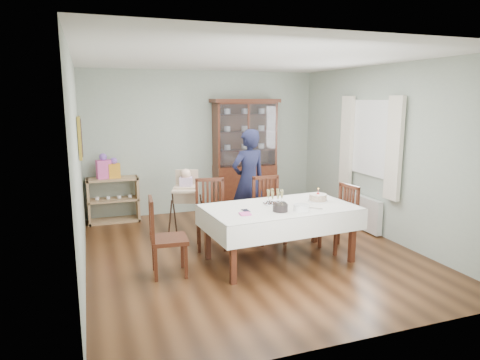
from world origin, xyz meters
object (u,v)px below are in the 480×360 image
dining_table (279,233)px  gift_bag_orange (114,169)px  sideboard (113,200)px  birthday_cake (318,198)px  chair_end_right (338,231)px  high_chair (187,210)px  champagne_tray (275,200)px  gift_bag_pink (104,167)px  chair_end_left (168,252)px  china_cabinet (245,154)px  chair_far_right (269,223)px  woman (248,181)px  chair_far_left (211,228)px

dining_table → gift_bag_orange: 3.39m
sideboard → birthday_cake: 3.75m
chair_end_right → gift_bag_orange: gift_bag_orange is taller
dining_table → sideboard: bearing=126.2°
high_chair → champagne_tray: (0.94, -1.32, 0.39)m
champagne_tray → gift_bag_pink: gift_bag_pink is taller
chair_end_left → high_chair: (0.56, 1.42, 0.13)m
china_cabinet → birthday_cake: 2.65m
chair_far_right → dining_table: bearing=-101.0°
dining_table → sideboard: size_ratio=2.31×
dining_table → woman: 1.48m
sideboard → gift_bag_orange: bearing=-25.5°
chair_far_left → chair_end_left: bearing=-123.3°
chair_far_left → chair_end_right: bearing=-11.3°
dining_table → sideboard: (-2.00, 2.73, 0.02)m
high_chair → gift_bag_pink: (-1.18, 1.25, 0.57)m
chair_end_left → high_chair: size_ratio=0.90×
china_cabinet → champagne_tray: (-0.51, -2.57, -0.30)m
dining_table → champagne_tray: 0.46m
chair_end_right → gift_bag_orange: bearing=-139.5°
chair_end_right → gift_bag_pink: 4.13m
dining_table → chair_far_right: bearing=76.1°
woman → high_chair: woman is taller
chair_far_right → woman: woman is taller
sideboard → chair_end_left: size_ratio=0.91×
sideboard → chair_far_right: size_ratio=0.90×
chair_end_left → woman: bearing=-44.7°
high_chair → birthday_cake: bearing=-21.6°
gift_bag_pink → gift_bag_orange: (0.18, 0.00, -0.04)m
champagne_tray → sideboard: bearing=127.5°
sideboard → chair_end_right: (2.99, -2.63, -0.12)m
china_cabinet → birthday_cake: china_cabinet is taller
dining_table → birthday_cake: size_ratio=7.40×
champagne_tray → dining_table: bearing=-86.0°
woman → high_chair: bearing=-15.3°
sideboard → gift_bag_pink: (-0.13, -0.02, 0.60)m
dining_table → china_cabinet: bearing=79.5°
chair_end_left → champagne_tray: size_ratio=3.06×
champagne_tray → birthday_cake: (0.63, -0.06, -0.01)m
woman → birthday_cake: bearing=99.5°
chair_far_right → birthday_cake: chair_far_right is taller
dining_table → birthday_cake: 0.76m
high_chair → birthday_cake: high_chair is taller
dining_table → birthday_cake: (0.62, 0.08, 0.43)m
chair_far_left → chair_far_right: (0.92, -0.05, -0.00)m
sideboard → gift_bag_pink: bearing=-171.6°
sideboard → woman: size_ratio=0.53×
chair_far_left → gift_bag_orange: (-1.23, 1.88, 0.66)m
china_cabinet → birthday_cake: bearing=-87.4°
chair_end_left → birthday_cake: bearing=-84.2°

